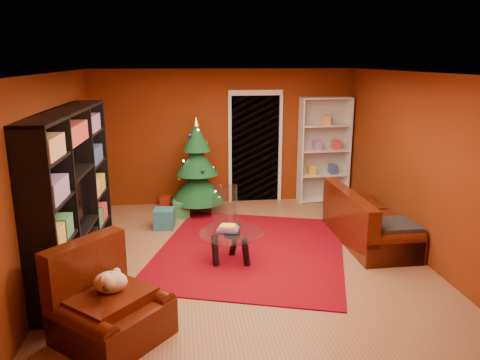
{
  "coord_description": "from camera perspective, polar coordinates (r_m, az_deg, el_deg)",
  "views": [
    {
      "loc": [
        -0.85,
        -6.19,
        2.78
      ],
      "look_at": [
        0.0,
        0.4,
        1.05
      ],
      "focal_mm": 35.0,
      "sensor_mm": 36.0,
      "label": 1
    }
  ],
  "objects": [
    {
      "name": "media_unit",
      "position": [
        6.42,
        -19.9,
        -1.64
      ],
      "size": [
        0.55,
        2.83,
        2.16
      ],
      "primitive_type": null,
      "rotation": [
        0.0,
        0.0,
        -0.04
      ],
      "color": "black",
      "rests_on": "floor"
    },
    {
      "name": "christmas_tree",
      "position": [
        8.56,
        -5.25,
        1.63
      ],
      "size": [
        1.26,
        1.26,
        1.79
      ],
      "primitive_type": null,
      "rotation": [
        0.0,
        0.0,
        -0.3
      ],
      "color": "#0E401D",
      "rests_on": "floor"
    },
    {
      "name": "sofa",
      "position": [
        7.53,
        15.52,
        -4.26
      ],
      "size": [
        0.88,
        1.94,
        0.83
      ],
      "primitive_type": null,
      "rotation": [
        0.0,
        0.0,
        1.58
      ],
      "color": "#3C1006",
      "rests_on": "rug"
    },
    {
      "name": "floor",
      "position": [
        6.85,
        0.43,
        -9.59
      ],
      "size": [
        5.0,
        5.5,
        0.05
      ],
      "primitive_type": "cube",
      "color": "brown",
      "rests_on": "ground"
    },
    {
      "name": "doorway",
      "position": [
        9.2,
        1.86,
        3.75
      ],
      "size": [
        1.06,
        0.6,
        2.16
      ],
      "primitive_type": null,
      "color": "black",
      "rests_on": "floor"
    },
    {
      "name": "gift_box_red",
      "position": [
        9.16,
        -8.98,
        -2.58
      ],
      "size": [
        0.25,
        0.25,
        0.21
      ],
      "primitive_type": "cube",
      "rotation": [
        0.0,
        0.0,
        -0.25
      ],
      "color": "maroon",
      "rests_on": "floor"
    },
    {
      "name": "ceiling",
      "position": [
        6.25,
        0.48,
        13.18
      ],
      "size": [
        5.0,
        5.5,
        0.05
      ],
      "primitive_type": "cube",
      "color": "silver",
      "rests_on": "wall_back"
    },
    {
      "name": "white_bookshelf",
      "position": [
        9.36,
        10.22,
        3.59
      ],
      "size": [
        0.99,
        0.38,
        2.12
      ],
      "primitive_type": null,
      "rotation": [
        0.0,
        0.0,
        0.03
      ],
      "color": "white",
      "rests_on": "floor"
    },
    {
      "name": "wall_right",
      "position": [
        7.2,
        20.79,
        1.77
      ],
      "size": [
        0.05,
        5.5,
        2.6
      ],
      "primitive_type": "cube",
      "color": "maroon",
      "rests_on": "ground"
    },
    {
      "name": "acrylic_chair",
      "position": [
        7.25,
        -1.63,
        -4.61
      ],
      "size": [
        0.45,
        0.48,
        0.79
      ],
      "primitive_type": null,
      "rotation": [
        0.0,
        0.0,
        0.1
      ],
      "color": "#66605B",
      "rests_on": "rug"
    },
    {
      "name": "gift_box_green",
      "position": [
        8.53,
        -7.14,
        -3.51
      ],
      "size": [
        0.29,
        0.29,
        0.29
      ],
      "primitive_type": "cube",
      "rotation": [
        0.0,
        0.0,
        -0.01
      ],
      "color": "#2C753C",
      "rests_on": "floor"
    },
    {
      "name": "rug",
      "position": [
        7.05,
        1.33,
        -8.55
      ],
      "size": [
        3.5,
        3.79,
        0.02
      ],
      "primitive_type": "cube",
      "rotation": [
        0.0,
        0.0,
        -0.31
      ],
      "color": "maroon",
      "rests_on": "floor"
    },
    {
      "name": "wall_left",
      "position": [
        6.58,
        -21.89,
        0.53
      ],
      "size": [
        0.05,
        5.5,
        2.6
      ],
      "primitive_type": "cube",
      "color": "maroon",
      "rests_on": "ground"
    },
    {
      "name": "wall_back",
      "position": [
        9.12,
        -1.91,
        5.25
      ],
      "size": [
        5.0,
        0.05,
        2.6
      ],
      "primitive_type": "cube",
      "color": "maroon",
      "rests_on": "ground"
    },
    {
      "name": "gift_box_teal",
      "position": [
        8.0,
        -9.21,
        -4.66
      ],
      "size": [
        0.37,
        0.37,
        0.33
      ],
      "primitive_type": "cube",
      "rotation": [
        0.0,
        0.0,
        -0.12
      ],
      "color": "#256B80",
      "rests_on": "floor"
    },
    {
      "name": "coffee_table",
      "position": [
        6.58,
        -1.02,
        -8.17
      ],
      "size": [
        1.09,
        1.09,
        0.56
      ],
      "primitive_type": null,
      "rotation": [
        0.0,
        0.0,
        -0.26
      ],
      "color": "gray",
      "rests_on": "rug"
    },
    {
      "name": "armchair",
      "position": [
        5.02,
        -15.41,
        -14.27
      ],
      "size": [
        1.45,
        1.45,
        0.8
      ],
      "primitive_type": null,
      "rotation": [
        0.0,
        0.0,
        0.84
      ],
      "color": "#3C1006",
      "rests_on": "rug"
    },
    {
      "name": "dog",
      "position": [
        4.99,
        -15.5,
        -11.91
      ],
      "size": [
        0.49,
        0.5,
        0.26
      ],
      "primitive_type": null,
      "rotation": [
        0.0,
        0.0,
        0.84
      ],
      "color": "beige",
      "rests_on": "armchair"
    }
  ]
}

